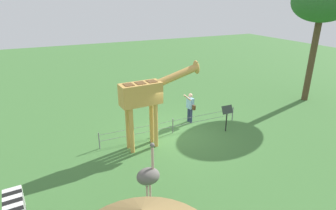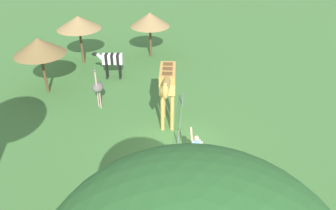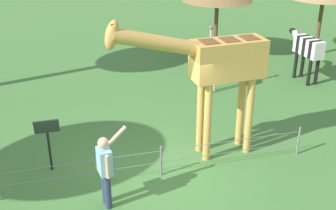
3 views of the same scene
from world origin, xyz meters
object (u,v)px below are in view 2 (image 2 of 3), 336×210
(ostrich, at_px, (98,88))
(shade_hut_far, at_px, (150,20))
(shade_hut_near, at_px, (78,23))
(shade_hut_aside, at_px, (39,46))
(giraffe, at_px, (167,84))
(zebra, at_px, (111,60))
(visitor, at_px, (196,150))
(info_sign, at_px, (150,165))

(ostrich, distance_m, shade_hut_far, 7.40)
(shade_hut_near, relative_size, shade_hut_aside, 0.99)
(giraffe, distance_m, zebra, 6.31)
(visitor, xyz_separation_m, info_sign, (1.08, -1.66, 0.05))
(zebra, xyz_separation_m, shade_hut_near, (-2.07, -2.47, 1.57))
(shade_hut_far, height_order, info_sign, shade_hut_far)
(visitor, height_order, shade_hut_far, shade_hut_far)
(ostrich, xyz_separation_m, info_sign, (5.31, 3.40, -0.23))
(giraffe, distance_m, shade_hut_aside, 7.59)
(giraffe, height_order, info_sign, giraffe)
(ostrich, relative_size, info_sign, 1.70)
(giraffe, height_order, visitor, giraffe)
(visitor, xyz_separation_m, shade_hut_near, (-9.77, -7.65, 1.83))
(visitor, bearing_deg, ostrich, -129.98)
(shade_hut_far, xyz_separation_m, info_sign, (12.37, 1.65, -1.64))
(zebra, bearing_deg, shade_hut_far, 152.47)
(giraffe, bearing_deg, ostrich, -111.14)
(info_sign, bearing_deg, zebra, -158.14)
(shade_hut_near, bearing_deg, zebra, 50.11)
(giraffe, relative_size, visitor, 2.25)
(giraffe, relative_size, shade_hut_near, 1.19)
(giraffe, relative_size, ostrich, 1.67)
(visitor, xyz_separation_m, shade_hut_aside, (-5.59, -8.42, 1.83))
(zebra, bearing_deg, shade_hut_near, -129.89)
(zebra, distance_m, ostrich, 3.47)
(giraffe, height_order, ostrich, giraffe)
(visitor, xyz_separation_m, shade_hut_far, (-11.29, -3.31, 1.69))
(zebra, height_order, ostrich, ostrich)
(shade_hut_near, bearing_deg, visitor, 38.06)
(ostrich, distance_m, shade_hut_near, 6.31)
(zebra, relative_size, info_sign, 1.38)
(giraffe, height_order, shade_hut_far, giraffe)
(shade_hut_far, distance_m, shade_hut_aside, 7.66)
(ostrich, height_order, shade_hut_aside, shade_hut_aside)
(visitor, distance_m, shade_hut_far, 11.89)
(zebra, relative_size, shade_hut_near, 0.58)
(zebra, height_order, shade_hut_near, shade_hut_near)
(shade_hut_near, bearing_deg, ostrich, 25.16)
(shade_hut_near, bearing_deg, giraffe, 42.08)
(visitor, xyz_separation_m, zebra, (-7.71, -5.18, 0.26))
(info_sign, bearing_deg, shade_hut_near, -151.07)
(shade_hut_far, bearing_deg, info_sign, 7.62)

